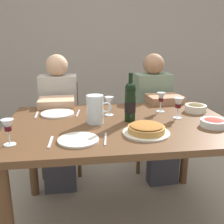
% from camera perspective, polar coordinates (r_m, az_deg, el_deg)
% --- Properties ---
extents(ground_plane, '(8.00, 8.00, 0.00)m').
position_cam_1_polar(ground_plane, '(2.12, 1.67, -22.14)').
color(ground_plane, gray).
extents(back_wall, '(8.00, 0.10, 2.80)m').
position_cam_1_polar(back_wall, '(4.28, -4.34, 17.22)').
color(back_wall, '#A3998E').
rests_on(back_wall, ground).
extents(dining_table, '(1.50, 1.00, 0.76)m').
position_cam_1_polar(dining_table, '(1.78, 1.84, -5.05)').
color(dining_table, brown).
rests_on(dining_table, ground).
extents(wine_bottle, '(0.07, 0.07, 0.33)m').
position_cam_1_polar(wine_bottle, '(1.75, 3.98, 2.26)').
color(wine_bottle, black).
rests_on(wine_bottle, dining_table).
extents(water_pitcher, '(0.17, 0.11, 0.19)m').
position_cam_1_polar(water_pitcher, '(1.72, -3.66, 0.25)').
color(water_pitcher, silver).
rests_on(water_pitcher, dining_table).
extents(baked_tart, '(0.28, 0.28, 0.06)m').
position_cam_1_polar(baked_tart, '(1.55, 7.46, -3.72)').
color(baked_tart, silver).
rests_on(baked_tart, dining_table).
extents(salad_bowl, '(0.17, 0.17, 0.05)m').
position_cam_1_polar(salad_bowl, '(1.78, 21.25, -2.14)').
color(salad_bowl, silver).
rests_on(salad_bowl, dining_table).
extents(olive_bowl, '(0.16, 0.16, 0.06)m').
position_cam_1_polar(olive_bowl, '(2.09, 17.75, 0.92)').
color(olive_bowl, silver).
rests_on(olive_bowl, dining_table).
extents(wine_glass_left_diner, '(0.07, 0.07, 0.15)m').
position_cam_1_polar(wine_glass_left_diner, '(1.87, 14.24, 1.70)').
color(wine_glass_left_diner, silver).
rests_on(wine_glass_left_diner, dining_table).
extents(wine_glass_right_diner, '(0.06, 0.06, 0.15)m').
position_cam_1_polar(wine_glass_right_diner, '(2.01, 10.62, 2.98)').
color(wine_glass_right_diner, silver).
rests_on(wine_glass_right_diner, dining_table).
extents(wine_glass_centre, '(0.07, 0.07, 0.14)m').
position_cam_1_polar(wine_glass_centre, '(1.46, -21.72, -3.00)').
color(wine_glass_centre, silver).
rests_on(wine_glass_centre, dining_table).
extents(wine_glass_spare, '(0.07, 0.07, 0.14)m').
position_cam_1_polar(wine_glass_spare, '(1.88, -0.64, 2.14)').
color(wine_glass_spare, silver).
rests_on(wine_glass_spare, dining_table).
extents(dinner_plate_left_setting, '(0.24, 0.24, 0.01)m').
position_cam_1_polar(dinner_plate_left_setting, '(1.97, -11.79, -0.31)').
color(dinner_plate_left_setting, white).
rests_on(dinner_plate_left_setting, dining_table).
extents(dinner_plate_right_setting, '(0.23, 0.23, 0.01)m').
position_cam_1_polar(dinner_plate_right_setting, '(1.46, -7.34, -6.02)').
color(dinner_plate_right_setting, silver).
rests_on(dinner_plate_right_setting, dining_table).
extents(fork_left_setting, '(0.02, 0.16, 0.00)m').
position_cam_1_polar(fork_left_setting, '(1.99, -16.09, -0.57)').
color(fork_left_setting, silver).
rests_on(fork_left_setting, dining_table).
extents(knife_left_setting, '(0.03, 0.18, 0.00)m').
position_cam_1_polar(knife_left_setting, '(1.97, -7.42, -0.24)').
color(knife_left_setting, silver).
rests_on(knife_left_setting, dining_table).
extents(knife_right_setting, '(0.03, 0.18, 0.00)m').
position_cam_1_polar(knife_right_setting, '(1.47, -1.43, -5.89)').
color(knife_right_setting, silver).
rests_on(knife_right_setting, dining_table).
extents(spoon_right_setting, '(0.02, 0.16, 0.00)m').
position_cam_1_polar(spoon_right_setting, '(1.47, -13.24, -6.35)').
color(spoon_right_setting, silver).
rests_on(spoon_right_setting, dining_table).
extents(chair_left, '(0.40, 0.40, 0.87)m').
position_cam_1_polar(chair_left, '(2.68, -11.08, -1.90)').
color(chair_left, brown).
rests_on(chair_left, ground).
extents(diner_left, '(0.34, 0.50, 1.16)m').
position_cam_1_polar(diner_left, '(2.42, -11.49, -0.91)').
color(diner_left, '#B7B2A8').
rests_on(diner_left, ground).
extents(chair_right, '(0.43, 0.43, 0.87)m').
position_cam_1_polar(chair_right, '(2.77, 7.69, -1.17)').
color(chair_right, brown).
rests_on(chair_right, ground).
extents(diner_right, '(0.36, 0.52, 1.16)m').
position_cam_1_polar(diner_right, '(2.52, 9.54, -0.13)').
color(diner_right, gray).
rests_on(diner_right, ground).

